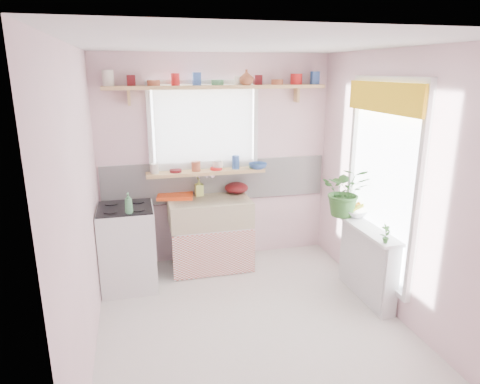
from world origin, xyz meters
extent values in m
plane|color=silver|center=(0.00, 0.00, 0.00)|extent=(3.20, 3.20, 0.00)
plane|color=white|center=(0.00, 0.00, 2.50)|extent=(3.20, 3.20, 0.00)
plane|color=#FFD5DC|center=(0.00, 1.60, 1.25)|extent=(2.80, 0.00, 2.80)
plane|color=#FFD5DC|center=(0.00, -1.60, 1.25)|extent=(2.80, 0.00, 2.80)
plane|color=#FFD5DC|center=(-1.40, 0.00, 1.25)|extent=(0.00, 3.20, 3.20)
plane|color=#FFD5DC|center=(1.40, 0.00, 1.25)|extent=(0.00, 3.20, 3.20)
cube|color=white|center=(0.00, 1.59, 1.00)|extent=(2.74, 0.03, 0.50)
cube|color=#CD8597|center=(0.00, 1.58, 0.80)|extent=(2.74, 0.02, 0.12)
cube|color=white|center=(-0.15, 1.60, 1.65)|extent=(1.20, 0.01, 1.00)
cube|color=white|center=(-0.15, 1.53, 1.65)|extent=(1.15, 0.02, 0.95)
cube|color=white|center=(1.40, 0.20, 1.25)|extent=(0.01, 1.10, 1.90)
cube|color=yellow|center=(1.31, 0.20, 2.06)|extent=(0.03, 1.20, 0.28)
cube|color=white|center=(-0.15, 1.30, 0.28)|extent=(0.85, 0.55, 0.55)
cube|color=#CD513C|center=(-0.15, 1.02, 0.28)|extent=(0.95, 0.02, 0.53)
cube|color=beige|center=(-0.15, 1.30, 0.70)|extent=(0.95, 0.55, 0.30)
cylinder|color=silver|center=(-0.15, 1.55, 1.10)|extent=(0.03, 0.22, 0.03)
cube|color=white|center=(-1.10, 1.05, 0.45)|extent=(0.58, 0.58, 0.90)
cube|color=black|center=(-1.10, 1.05, 0.91)|extent=(0.56, 0.56, 0.02)
cylinder|color=black|center=(-1.24, 0.91, 0.92)|extent=(0.14, 0.14, 0.01)
cylinder|color=black|center=(-0.96, 0.91, 0.92)|extent=(0.14, 0.14, 0.01)
cylinder|color=black|center=(-1.24, 1.19, 0.92)|extent=(0.14, 0.14, 0.01)
cylinder|color=black|center=(-0.96, 1.19, 0.92)|extent=(0.14, 0.14, 0.01)
cube|color=white|center=(1.30, 0.20, 0.38)|extent=(0.15, 0.90, 0.75)
cube|color=white|center=(1.27, 0.20, 0.76)|extent=(0.22, 0.95, 0.03)
cube|color=tan|center=(-0.15, 1.48, 1.14)|extent=(1.40, 0.22, 0.04)
cube|color=tan|center=(0.00, 1.47, 2.12)|extent=(2.52, 0.24, 0.04)
cylinder|color=silver|center=(-1.18, 1.47, 2.20)|extent=(0.11, 0.11, 0.12)
cylinder|color=#590F14|center=(-0.94, 1.47, 2.20)|extent=(0.11, 0.11, 0.12)
cylinder|color=#A55133|center=(-0.71, 1.47, 2.17)|extent=(0.11, 0.11, 0.06)
cylinder|color=red|center=(-0.47, 1.47, 2.20)|extent=(0.11, 0.11, 0.12)
cylinder|color=#3359A5|center=(-0.24, 1.47, 2.20)|extent=(0.11, 0.11, 0.12)
cylinder|color=#3F7F4C|center=(0.00, 1.47, 2.17)|extent=(0.11, 0.11, 0.06)
cylinder|color=silver|center=(0.24, 1.47, 2.20)|extent=(0.11, 0.11, 0.12)
cylinder|color=#590F14|center=(0.47, 1.47, 2.20)|extent=(0.11, 0.11, 0.12)
cylinder|color=#A55133|center=(0.71, 1.47, 2.17)|extent=(0.11, 0.11, 0.06)
cylinder|color=red|center=(0.94, 1.47, 2.20)|extent=(0.11, 0.11, 0.12)
cylinder|color=#3359A5|center=(1.18, 1.47, 2.20)|extent=(0.11, 0.11, 0.12)
cylinder|color=silver|center=(-0.77, 1.48, 1.22)|extent=(0.11, 0.11, 0.12)
cylinder|color=#590F14|center=(-0.52, 1.48, 1.22)|extent=(0.11, 0.11, 0.12)
cylinder|color=#A55133|center=(-0.27, 1.48, 1.19)|extent=(0.11, 0.11, 0.06)
cylinder|color=red|center=(-0.03, 1.48, 1.22)|extent=(0.11, 0.11, 0.12)
cylinder|color=#3359A5|center=(0.22, 1.48, 1.22)|extent=(0.11, 0.11, 0.12)
cylinder|color=#3F7F4C|center=(0.47, 1.48, 1.19)|extent=(0.11, 0.11, 0.06)
cube|color=#F84B16|center=(-0.53, 1.50, 0.87)|extent=(0.46, 0.37, 0.04)
ellipsoid|color=#510D11|center=(0.22, 1.50, 0.92)|extent=(0.36, 0.36, 0.13)
imported|color=#2F5E25|center=(1.21, 0.60, 1.05)|extent=(0.63, 0.60, 0.55)
imported|color=white|center=(1.33, 0.57, 0.82)|extent=(0.41, 0.41, 0.08)
imported|color=#346C2B|center=(1.21, -0.20, 0.87)|extent=(0.11, 0.09, 0.18)
imported|color=#BCCF5C|center=(-0.24, 1.50, 0.95)|extent=(0.10, 0.10, 0.21)
imported|color=silver|center=(0.00, 1.49, 1.21)|extent=(0.17, 0.17, 0.10)
imported|color=#2E5296|center=(0.47, 1.42, 1.19)|extent=(0.28, 0.28, 0.07)
imported|color=#964F2E|center=(0.32, 1.41, 2.23)|extent=(0.18, 0.18, 0.17)
imported|color=#458A59|center=(-1.05, 0.83, 1.02)|extent=(0.10, 0.10, 0.21)
sphere|color=orange|center=(1.33, 0.57, 0.88)|extent=(0.08, 0.08, 0.08)
sphere|color=orange|center=(1.39, 0.60, 0.88)|extent=(0.08, 0.08, 0.08)
sphere|color=orange|center=(1.28, 0.59, 0.88)|extent=(0.08, 0.08, 0.08)
cylinder|color=gold|center=(1.35, 0.52, 0.89)|extent=(0.18, 0.04, 0.10)
camera|label=1|loc=(-0.98, -3.40, 2.30)|focal=32.00mm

